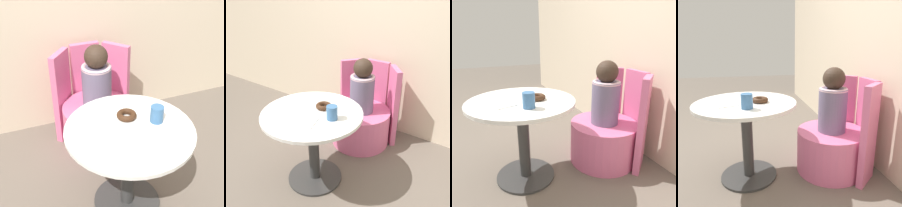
# 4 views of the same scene
# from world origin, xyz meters

# --- Properties ---
(ground_plane) EXTENTS (12.00, 12.00, 0.00)m
(ground_plane) POSITION_xyz_m (0.00, 0.00, 0.00)
(ground_plane) COLOR #665B51
(back_wall) EXTENTS (6.00, 0.06, 2.40)m
(back_wall) POSITION_xyz_m (0.00, 1.13, 1.20)
(back_wall) COLOR beige
(back_wall) RESTS_ON ground_plane
(round_table) EXTENTS (0.76, 0.76, 0.62)m
(round_table) POSITION_xyz_m (-0.02, 0.02, 0.46)
(round_table) COLOR #333333
(round_table) RESTS_ON ground_plane
(tub_chair) EXTENTS (0.56, 0.56, 0.35)m
(tub_chair) POSITION_xyz_m (0.01, 0.70, 0.18)
(tub_chair) COLOR #DB6693
(tub_chair) RESTS_ON ground_plane
(booth_backrest) EXTENTS (0.66, 0.24, 0.77)m
(booth_backrest) POSITION_xyz_m (0.01, 0.94, 0.38)
(booth_backrest) COLOR #DB6693
(booth_backrest) RESTS_ON ground_plane
(child_figure) EXTENTS (0.23, 0.23, 0.52)m
(child_figure) POSITION_xyz_m (0.01, 0.70, 0.59)
(child_figure) COLOR slate
(child_figure) RESTS_ON tub_chair
(donut) EXTENTS (0.12, 0.12, 0.04)m
(donut) POSITION_xyz_m (0.01, 0.13, 0.64)
(donut) COLOR #3D2314
(donut) RESTS_ON round_table
(cup) EXTENTS (0.08, 0.08, 0.10)m
(cup) POSITION_xyz_m (0.16, 0.03, 0.67)
(cup) COLOR #386699
(cup) RESTS_ON round_table
(paper_napkin) EXTENTS (0.18, 0.18, 0.01)m
(paper_napkin) POSITION_xyz_m (0.03, -0.11, 0.62)
(paper_napkin) COLOR white
(paper_napkin) RESTS_ON round_table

